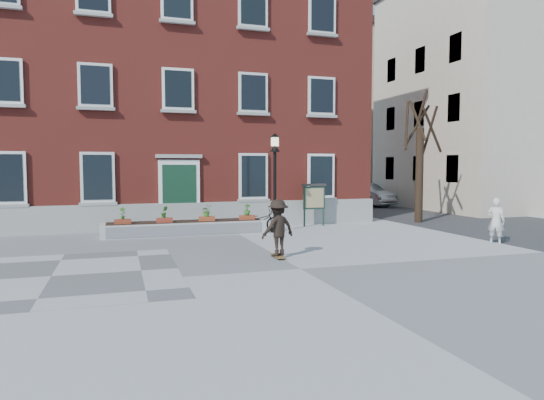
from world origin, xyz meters
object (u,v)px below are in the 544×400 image
object	(u,v)px
notice_board	(314,198)
skateboarder	(278,228)
lamp_post	(275,169)
bicycle	(260,221)
parked_car	(366,195)
bystander	(496,221)

from	to	relation	value
notice_board	skateboarder	xyz separation A→B (m)	(-3.84, -6.57, -0.39)
lamp_post	bicycle	bearing A→B (deg)	154.03
notice_board	bicycle	bearing A→B (deg)	-158.44
parked_car	skateboarder	world-z (taller)	skateboarder
lamp_post	skateboarder	xyz separation A→B (m)	(-1.59, -5.20, -1.66)
bystander	lamp_post	distance (m)	8.21
parked_car	bystander	size ratio (longest dim) A/B	2.88
parked_car	lamp_post	size ratio (longest dim) A/B	1.15
lamp_post	notice_board	size ratio (longest dim) A/B	2.10
bystander	lamp_post	bearing A→B (deg)	19.35
bicycle	notice_board	size ratio (longest dim) A/B	0.93
bicycle	skateboarder	world-z (taller)	skateboarder
bicycle	notice_board	bearing A→B (deg)	-72.28
lamp_post	notice_board	bearing A→B (deg)	31.33
parked_car	notice_board	size ratio (longest dim) A/B	2.42
bicycle	bystander	size ratio (longest dim) A/B	1.10
notice_board	skateboarder	world-z (taller)	notice_board
parked_car	skateboarder	distance (m)	19.52
bystander	skateboarder	xyz separation A→B (m)	(-7.84, -0.17, 0.09)
bicycle	skateboarder	distance (m)	5.58
bicycle	skateboarder	size ratio (longest dim) A/B	1.03
parked_car	bystander	distance (m)	16.06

